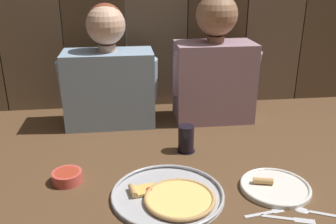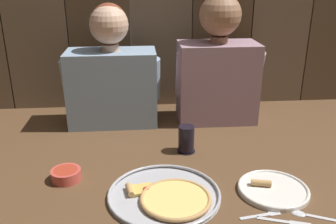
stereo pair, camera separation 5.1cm
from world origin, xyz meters
name	(u,v)px [view 1 (the left image)]	position (x,y,z in m)	size (l,w,h in m)	color
ground_plane	(175,166)	(0.00, 0.00, 0.00)	(3.20, 3.20, 0.00)	brown
pizza_tray	(171,196)	(-0.04, -0.21, 0.01)	(0.37, 0.37, 0.03)	#B2B2B7
dinner_plate	(275,187)	(0.31, -0.20, 0.01)	(0.23, 0.23, 0.03)	white
drinking_glass	(186,139)	(0.06, 0.11, 0.05)	(0.07, 0.07, 0.11)	black
dipping_bowl	(67,176)	(-0.39, -0.06, 0.02)	(0.10, 0.10, 0.04)	#CC4C42
table_fork	(266,213)	(0.23, -0.32, 0.00)	(0.13, 0.04, 0.01)	silver
table_knife	(289,219)	(0.29, -0.36, 0.00)	(0.15, 0.07, 0.01)	silver
table_spoon	(310,211)	(0.37, -0.33, 0.00)	(0.14, 0.08, 0.01)	silver
diner_left	(109,74)	(-0.25, 0.45, 0.24)	(0.44, 0.21, 0.56)	#849EB7
diner_right	(215,63)	(0.25, 0.45, 0.28)	(0.40, 0.21, 0.60)	gray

